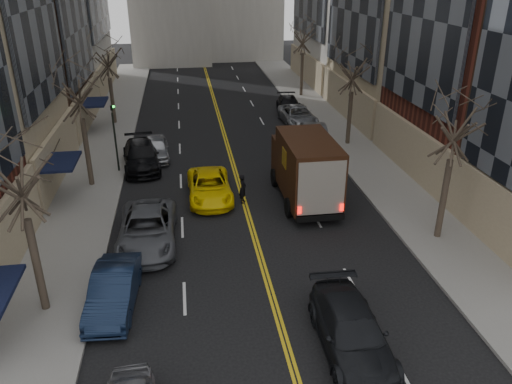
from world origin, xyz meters
TOP-DOWN VIEW (x-y plane):
  - sidewalk_left at (-9.00, 27.00)m, footprint 4.00×66.00m
  - sidewalk_right at (9.00, 27.00)m, footprint 4.00×66.00m
  - tree_lf_near at (-8.80, 8.00)m, footprint 3.20×3.20m
  - tree_lf_mid at (-8.80, 20.00)m, footprint 3.20×3.20m
  - tree_lf_far at (-8.80, 33.00)m, footprint 3.20×3.20m
  - tree_rt_near at (8.80, 11.00)m, footprint 3.20×3.20m
  - tree_rt_mid at (8.80, 25.00)m, footprint 3.20×3.20m
  - tree_rt_far at (8.80, 40.00)m, footprint 3.20×3.20m
  - traffic_signal at (-7.39, 22.00)m, footprint 0.29×0.26m
  - ups_truck at (3.40, 16.24)m, footprint 2.88×6.96m
  - observer_sedan at (2.15, 4.21)m, footprint 2.24×5.35m
  - taxi at (-1.87, 17.26)m, footprint 2.45×5.19m
  - pedestrian at (-0.07, 16.44)m, footprint 0.58×0.71m
  - parked_lf_b at (-6.17, 7.89)m, footprint 1.90×4.68m
  - parked_lf_c at (-5.12, 12.57)m, footprint 2.71×5.78m
  - parked_lf_d at (-5.99, 22.70)m, footprint 2.84×5.76m
  - parked_lf_e at (-5.10, 24.29)m, footprint 2.02×4.44m
  - parked_rt_a at (6.30, 25.01)m, footprint 2.12×4.90m
  - parked_rt_b at (6.30, 30.59)m, footprint 2.66×5.52m
  - parked_rt_c at (6.30, 34.23)m, footprint 2.44×5.02m

SIDE VIEW (x-z plane):
  - sidewalk_left at x=-9.00m, z-range 0.00..0.15m
  - sidewalk_right at x=9.00m, z-range 0.00..0.15m
  - parked_rt_c at x=6.30m, z-range 0.00..1.41m
  - taxi at x=-1.87m, z-range 0.00..1.43m
  - parked_lf_e at x=-5.10m, z-range 0.00..1.48m
  - parked_lf_b at x=-6.17m, z-range 0.00..1.51m
  - parked_rt_b at x=6.30m, z-range 0.00..1.51m
  - observer_sedan at x=2.15m, z-range 0.00..1.54m
  - parked_rt_a at x=6.30m, z-range 0.00..1.57m
  - parked_lf_c at x=-5.12m, z-range 0.00..1.60m
  - parked_lf_d at x=-5.99m, z-range 0.00..1.61m
  - pedestrian at x=-0.07m, z-range 0.00..1.67m
  - ups_truck at x=3.40m, z-range 0.01..3.82m
  - traffic_signal at x=-7.39m, z-range 0.47..5.17m
  - tree_lf_far at x=-8.80m, z-range 1.97..10.08m
  - tree_rt_mid at x=8.80m, z-range 2.01..10.33m
  - tree_lf_near at x=-8.80m, z-range 2.03..10.45m
  - tree_rt_near at x=8.80m, z-range 2.10..10.81m
  - tree_lf_mid at x=-8.80m, z-range 2.14..11.05m
  - tree_rt_far at x=8.80m, z-range 2.19..11.29m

